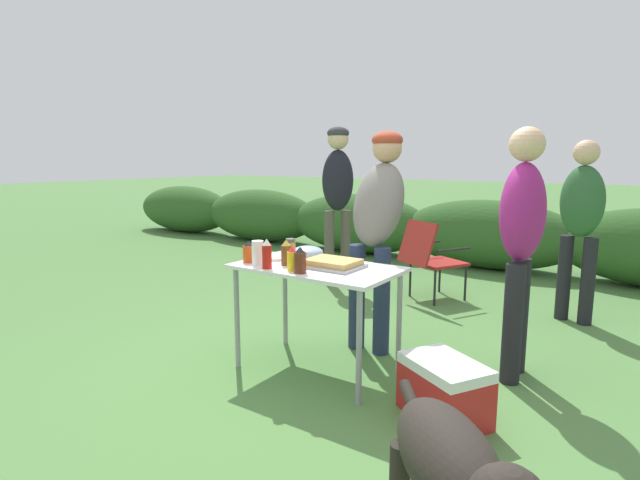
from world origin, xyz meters
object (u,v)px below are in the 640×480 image
(mixing_bowl, at_px, (307,252))
(beer_bottle, at_px, (286,253))
(hot_sauce_bottle, at_px, (249,252))
(bbq_sauce_bottle, at_px, (300,261))
(standing_person_in_navy_coat, at_px, (338,186))
(ketchup_bottle, at_px, (267,254))
(standing_person_in_gray_fleece, at_px, (521,232))
(standing_person_in_dark_puffer, at_px, (378,215))
(cooler_box, at_px, (444,390))
(paper_cup_stack, at_px, (258,253))
(mustard_bottle, at_px, (292,259))
(food_tray, at_px, (333,264))
(plate_stack, at_px, (274,257))
(camp_chair_green_behind_table, at_px, (430,256))
(folding_table, at_px, (317,277))
(spice_jar, at_px, (290,251))
(standing_person_with_beanie, at_px, (581,215))

(mixing_bowl, bearing_deg, beer_bottle, -85.67)
(mixing_bowl, xyz_separation_m, hot_sauce_bottle, (-0.25, -0.35, 0.03))
(bbq_sauce_bottle, xyz_separation_m, standing_person_in_navy_coat, (-1.24, 2.40, 0.32))
(ketchup_bottle, bearing_deg, standing_person_in_gray_fleece, 33.46)
(ketchup_bottle, bearing_deg, standing_person_in_dark_puffer, 68.67)
(cooler_box, bearing_deg, beer_bottle, 28.19)
(paper_cup_stack, xyz_separation_m, mustard_bottle, (0.29, 0.00, -0.01))
(food_tray, distance_m, paper_cup_stack, 0.52)
(beer_bottle, distance_m, hot_sauce_bottle, 0.28)
(plate_stack, height_order, paper_cup_stack, paper_cup_stack)
(standing_person_in_dark_puffer, bearing_deg, mixing_bowl, -125.42)
(ketchup_bottle, distance_m, camp_chair_green_behind_table, 2.38)
(folding_table, bearing_deg, camp_chair_green_behind_table, 90.91)
(spice_jar, bearing_deg, bbq_sauce_bottle, -41.73)
(standing_person_in_gray_fleece, bearing_deg, camp_chair_green_behind_table, -144.01)
(ketchup_bottle, bearing_deg, spice_jar, 89.11)
(plate_stack, xyz_separation_m, hot_sauce_bottle, (-0.06, -0.21, 0.06))
(plate_stack, bearing_deg, food_tray, -2.21)
(paper_cup_stack, relative_size, hot_sauce_bottle, 1.10)
(paper_cup_stack, distance_m, standing_person_with_beanie, 2.90)
(folding_table, relative_size, spice_jar, 6.60)
(beer_bottle, distance_m, camp_chair_green_behind_table, 2.22)
(food_tray, bearing_deg, plate_stack, 177.79)
(plate_stack, distance_m, standing_person_in_gray_fleece, 1.69)
(standing_person_in_navy_coat, bearing_deg, standing_person_in_gray_fleece, -84.69)
(standing_person_in_navy_coat, relative_size, camp_chair_green_behind_table, 2.18)
(standing_person_in_navy_coat, bearing_deg, standing_person_in_dark_puffer, -101.17)
(standing_person_in_gray_fleece, distance_m, standing_person_in_navy_coat, 2.80)
(standing_person_in_gray_fleece, relative_size, cooler_box, 2.87)
(folding_table, relative_size, hot_sauce_bottle, 7.26)
(beer_bottle, bearing_deg, standing_person_with_beanie, 56.41)
(ketchup_bottle, height_order, hot_sauce_bottle, ketchup_bottle)
(ketchup_bottle, bearing_deg, paper_cup_stack, 158.38)
(food_tray, height_order, plate_stack, food_tray)
(camp_chair_green_behind_table, bearing_deg, paper_cup_stack, -69.04)
(paper_cup_stack, xyz_separation_m, cooler_box, (1.32, 0.06, -0.65))
(food_tray, distance_m, cooler_box, 1.05)
(paper_cup_stack, height_order, bbq_sauce_bottle, bbq_sauce_bottle)
(standing_person_in_dark_puffer, relative_size, standing_person_in_navy_coat, 0.92)
(standing_person_in_dark_puffer, xyz_separation_m, camp_chair_green_behind_table, (-0.15, 1.46, -0.57))
(standing_person_with_beanie, bearing_deg, standing_person_in_gray_fleece, -81.13)
(mixing_bowl, relative_size, standing_person_in_dark_puffer, 0.14)
(hot_sauce_bottle, bearing_deg, folding_table, 20.17)
(cooler_box, bearing_deg, standing_person_in_gray_fleece, -72.54)
(folding_table, bearing_deg, beer_bottle, -154.33)
(standing_person_in_dark_puffer, distance_m, cooler_box, 1.44)
(mustard_bottle, bearing_deg, standing_person_with_beanie, 60.01)
(mixing_bowl, height_order, camp_chair_green_behind_table, camp_chair_green_behind_table)
(standing_person_in_dark_puffer, relative_size, standing_person_with_beanie, 1.03)
(beer_bottle, bearing_deg, camp_chair_green_behind_table, 85.93)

